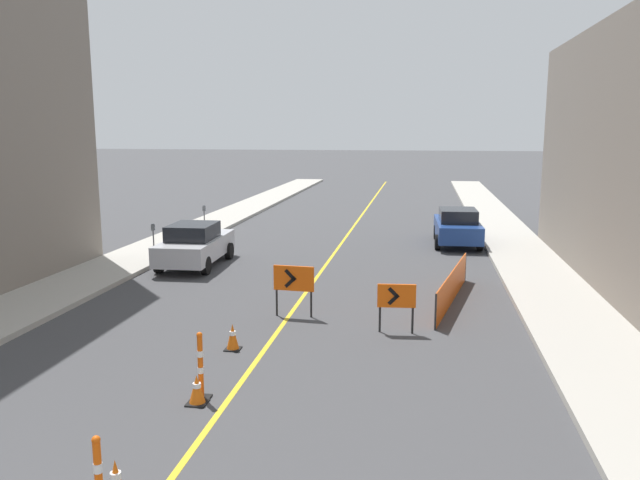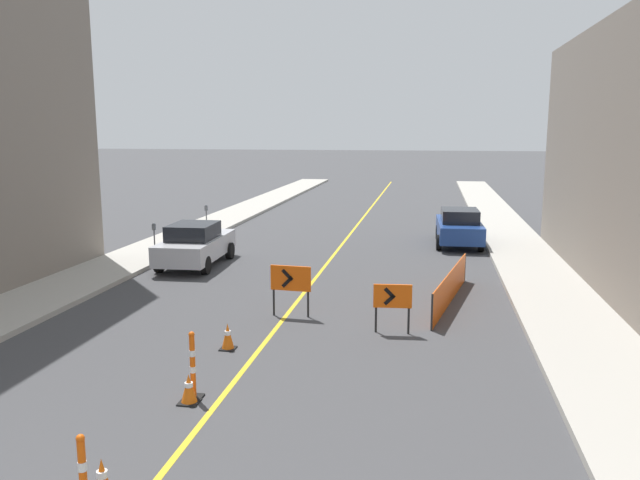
# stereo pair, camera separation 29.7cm
# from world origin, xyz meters

# --- Properties ---
(lane_stripe) EXTENTS (0.12, 58.64, 0.01)m
(lane_stripe) POSITION_xyz_m (0.00, 29.32, 0.00)
(lane_stripe) COLOR gold
(lane_stripe) RESTS_ON ground_plane
(sidewalk_left) EXTENTS (2.59, 58.64, 0.15)m
(sidewalk_left) POSITION_xyz_m (-7.42, 29.32, 0.08)
(sidewalk_left) COLOR #ADA89E
(sidewalk_left) RESTS_ON ground_plane
(sidewalk_right) EXTENTS (2.59, 58.64, 0.15)m
(sidewalk_right) POSITION_xyz_m (7.42, 29.32, 0.08)
(sidewalk_right) COLOR #ADA89E
(sidewalk_right) RESTS_ON ground_plane
(traffic_cone_second) EXTENTS (0.35, 0.35, 0.63)m
(traffic_cone_second) POSITION_xyz_m (-0.49, 5.58, 0.31)
(traffic_cone_second) COLOR black
(traffic_cone_second) RESTS_ON ground_plane
(traffic_cone_third) EXTENTS (0.37, 0.37, 0.55)m
(traffic_cone_third) POSITION_xyz_m (-0.51, 8.70, 0.27)
(traffic_cone_third) COLOR black
(traffic_cone_third) RESTS_ON ground_plane
(traffic_cone_fourth) EXTENTS (0.35, 0.35, 0.61)m
(traffic_cone_fourth) POSITION_xyz_m (-0.72, 11.55, 0.30)
(traffic_cone_fourth) COLOR black
(traffic_cone_fourth) RESTS_ON ground_plane
(delineator_post_rear) EXTENTS (0.32, 0.32, 1.30)m
(delineator_post_rear) POSITION_xyz_m (-0.51, 8.91, 0.57)
(delineator_post_rear) COLOR black
(delineator_post_rear) RESTS_ON ground_plane
(arrow_barricade_primary) EXTENTS (1.11, 0.14, 1.39)m
(arrow_barricade_primary) POSITION_xyz_m (0.14, 14.30, 0.99)
(arrow_barricade_primary) COLOR #EF560C
(arrow_barricade_primary) RESTS_ON ground_plane
(arrow_barricade_secondary) EXTENTS (0.94, 0.14, 1.23)m
(arrow_barricade_secondary) POSITION_xyz_m (2.90, 13.37, 0.88)
(arrow_barricade_secondary) COLOR #EF560C
(arrow_barricade_secondary) RESTS_ON ground_plane
(safety_mesh_fence) EXTENTS (1.12, 5.49, 0.94)m
(safety_mesh_fence) POSITION_xyz_m (4.40, 16.43, 0.47)
(safety_mesh_fence) COLOR #EF560C
(safety_mesh_fence) RESTS_ON ground_plane
(parked_car_curb_near) EXTENTS (1.95, 4.36, 1.59)m
(parked_car_curb_near) POSITION_xyz_m (-4.71, 19.88, 0.80)
(parked_car_curb_near) COLOR #B7B7BC
(parked_car_curb_near) RESTS_ON ground_plane
(parked_car_curb_mid) EXTENTS (1.95, 4.36, 1.59)m
(parked_car_curb_mid) POSITION_xyz_m (5.01, 25.81, 0.80)
(parked_car_curb_mid) COLOR navy
(parked_car_curb_mid) RESTS_ON ground_plane
(parking_meter_near_curb) EXTENTS (0.12, 0.11, 1.35)m
(parking_meter_near_curb) POSITION_xyz_m (-6.47, 20.23, 1.10)
(parking_meter_near_curb) COLOR #4C4C51
(parking_meter_near_curb) RESTS_ON sidewalk_left
(parking_meter_far_curb) EXTENTS (0.12, 0.11, 1.37)m
(parking_meter_far_curb) POSITION_xyz_m (-6.47, 25.81, 1.12)
(parking_meter_far_curb) COLOR #4C4C51
(parking_meter_far_curb) RESTS_ON sidewalk_left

